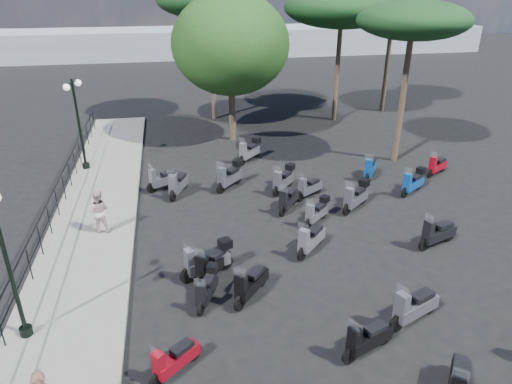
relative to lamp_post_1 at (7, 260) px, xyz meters
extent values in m
plane|color=black|center=(7.39, 1.68, -2.34)|extent=(120.00, 120.00, 0.00)
cube|color=slate|center=(0.89, 4.68, -2.26)|extent=(3.00, 30.00, 0.15)
cylinder|color=black|center=(-0.41, -0.31, -1.64)|extent=(0.04, 0.04, 1.10)
cylinder|color=black|center=(-0.41, 1.06, -1.64)|extent=(0.04, 0.04, 1.10)
cylinder|color=black|center=(-0.41, 2.43, -1.64)|extent=(0.04, 0.04, 1.10)
cylinder|color=black|center=(-0.41, 3.80, -1.64)|extent=(0.04, 0.04, 1.10)
cylinder|color=black|center=(-0.41, 5.16, -1.64)|extent=(0.04, 0.04, 1.10)
cylinder|color=black|center=(-0.41, 6.53, -1.64)|extent=(0.04, 0.04, 1.10)
cylinder|color=black|center=(-0.41, 7.90, -1.64)|extent=(0.04, 0.04, 1.10)
cylinder|color=black|center=(-0.41, 9.27, -1.64)|extent=(0.04, 0.04, 1.10)
cylinder|color=black|center=(-0.41, 10.64, -1.64)|extent=(0.04, 0.04, 1.10)
cylinder|color=black|center=(-0.41, 12.01, -1.64)|extent=(0.04, 0.04, 1.10)
cylinder|color=black|center=(-0.41, 13.38, -1.64)|extent=(0.04, 0.04, 1.10)
cylinder|color=black|center=(-0.41, 14.74, -1.64)|extent=(0.04, 0.04, 1.10)
cylinder|color=black|center=(-0.41, 16.11, -1.64)|extent=(0.04, 0.04, 1.10)
cylinder|color=black|center=(-0.41, 17.48, -1.64)|extent=(0.04, 0.04, 1.10)
cube|color=black|center=(-0.41, 4.48, -1.11)|extent=(0.04, 26.00, 0.04)
cube|color=black|center=(-0.41, 4.48, -1.64)|extent=(0.04, 26.00, 0.04)
cylinder|color=black|center=(0.00, 0.00, -2.07)|extent=(0.31, 0.31, 0.23)
cylinder|color=black|center=(0.00, 0.00, -0.27)|extent=(0.11, 0.11, 3.84)
cylinder|color=black|center=(-0.08, 11.29, -2.06)|extent=(0.33, 0.33, 0.25)
cylinder|color=black|center=(-0.08, 11.29, -0.12)|extent=(0.11, 0.11, 4.13)
cylinder|color=black|center=(-0.08, 11.29, 1.79)|extent=(0.38, 0.88, 0.04)
sphere|color=white|center=(0.09, 11.73, 1.69)|extent=(0.29, 0.29, 0.29)
sphere|color=white|center=(-0.25, 10.86, 1.69)|extent=(0.29, 0.29, 0.29)
imported|color=#C8A9AA|center=(1.28, 5.00, -1.40)|extent=(0.82, 0.67, 1.57)
cylinder|color=black|center=(3.20, -2.15, -2.12)|extent=(0.39, 0.34, 0.43)
cylinder|color=black|center=(4.04, -1.48, -2.12)|extent=(0.39, 0.34, 0.43)
cube|color=maroon|center=(3.66, -1.79, -1.96)|extent=(1.09, 0.97, 0.30)
cube|color=black|center=(3.77, -1.69, -1.71)|extent=(0.58, 0.55, 0.12)
cube|color=maroon|center=(3.26, -2.11, -1.71)|extent=(0.32, 0.33, 0.62)
plane|color=white|center=(3.22, -2.14, -1.31)|extent=(0.27, 0.31, 0.33)
cylinder|color=black|center=(4.08, 1.58, -2.08)|extent=(0.51, 0.29, 0.51)
cylinder|color=black|center=(5.25, 2.06, -2.08)|extent=(0.51, 0.29, 0.51)
cube|color=#9598A0|center=(4.71, 1.84, -1.89)|extent=(1.41, 0.85, 0.36)
cube|color=black|center=(4.88, 1.91, -1.60)|extent=(0.71, 0.53, 0.15)
cube|color=#9598A0|center=(4.16, 1.62, -1.60)|extent=(0.33, 0.38, 0.74)
plane|color=white|center=(4.10, 1.59, -1.12)|extent=(0.23, 0.40, 0.39)
cube|color=black|center=(5.27, 2.07, -1.41)|extent=(0.46, 0.45, 0.27)
cylinder|color=black|center=(5.39, 0.09, -2.09)|extent=(0.40, 0.44, 0.49)
cylinder|color=black|center=(6.19, 1.02, -2.09)|extent=(0.40, 0.44, 0.49)
cube|color=black|center=(5.82, 0.59, -1.90)|extent=(1.14, 1.24, 0.35)
cube|color=black|center=(5.94, 0.73, -1.62)|extent=(0.64, 0.67, 0.14)
cube|color=black|center=(5.44, 0.15, -1.62)|extent=(0.38, 0.37, 0.72)
plane|color=white|center=(5.40, 0.10, -1.15)|extent=(0.35, 0.32, 0.38)
cylinder|color=black|center=(2.97, 8.20, -2.10)|extent=(0.46, 0.32, 0.48)
cylinder|color=black|center=(4.00, 8.79, -2.10)|extent=(0.46, 0.32, 0.48)
cube|color=#505158|center=(3.53, 8.52, -1.92)|extent=(1.28, 0.93, 0.34)
cube|color=black|center=(3.68, 8.61, -1.64)|extent=(0.66, 0.55, 0.14)
cube|color=#505158|center=(3.04, 8.24, -1.64)|extent=(0.34, 0.37, 0.69)
plane|color=white|center=(2.99, 8.21, -1.20)|extent=(0.26, 0.37, 0.37)
cylinder|color=black|center=(3.82, 7.26, -2.09)|extent=(0.30, 0.49, 0.50)
cylinder|color=black|center=(4.34, 8.39, -2.09)|extent=(0.30, 0.49, 0.50)
cube|color=#505158|center=(4.10, 7.87, -1.90)|extent=(0.88, 1.37, 0.35)
cube|color=black|center=(4.17, 8.03, -1.61)|extent=(0.54, 0.69, 0.14)
cube|color=#505158|center=(3.85, 7.33, -1.61)|extent=(0.38, 0.34, 0.72)
plane|color=white|center=(3.82, 7.28, -1.15)|extent=(0.39, 0.24, 0.38)
cylinder|color=black|center=(4.34, 0.09, -2.13)|extent=(0.25, 0.42, 0.42)
cylinder|color=black|center=(4.76, 1.06, -2.13)|extent=(0.25, 0.42, 0.42)
cube|color=black|center=(4.56, 0.61, -1.97)|extent=(0.73, 1.17, 0.30)
cube|color=black|center=(4.62, 0.75, -1.72)|extent=(0.45, 0.59, 0.12)
cube|color=black|center=(4.36, 0.15, -1.72)|extent=(0.32, 0.28, 0.62)
plane|color=white|center=(4.34, 0.10, -1.32)|extent=(0.34, 0.20, 0.33)
cube|color=black|center=(4.76, 1.07, -1.56)|extent=(0.38, 0.39, 0.23)
cylinder|color=black|center=(7.85, 5.14, -2.10)|extent=(0.36, 0.43, 0.47)
cylinder|color=black|center=(8.56, 6.07, -2.10)|extent=(0.36, 0.43, 0.47)
cube|color=black|center=(8.24, 5.64, -1.93)|extent=(1.04, 1.20, 0.33)
cube|color=black|center=(8.34, 5.78, -1.66)|extent=(0.59, 0.64, 0.14)
cube|color=black|center=(7.90, 5.21, -1.66)|extent=(0.36, 0.35, 0.68)
plane|color=white|center=(7.86, 5.16, -1.22)|extent=(0.34, 0.29, 0.36)
cylinder|color=black|center=(5.81, 7.61, -2.08)|extent=(0.43, 0.44, 0.51)
cylinder|color=black|center=(6.68, 8.54, -2.08)|extent=(0.43, 0.44, 0.51)
cube|color=#505158|center=(6.28, 8.11, -1.89)|extent=(1.21, 1.25, 0.36)
cube|color=black|center=(6.40, 8.25, -1.59)|extent=(0.67, 0.68, 0.15)
cube|color=#505158|center=(5.86, 7.67, -1.59)|extent=(0.39, 0.39, 0.74)
plane|color=white|center=(5.82, 7.63, -1.12)|extent=(0.35, 0.34, 0.39)
cube|color=black|center=(6.69, 8.56, -1.40)|extent=(0.50, 0.50, 0.28)
cylinder|color=black|center=(7.22, 10.63, -2.09)|extent=(0.42, 0.43, 0.50)
cylinder|color=black|center=(8.09, 11.52, -2.09)|extent=(0.42, 0.43, 0.50)
cube|color=#91929A|center=(7.69, 11.11, -1.90)|extent=(1.19, 1.21, 0.35)
cube|color=black|center=(7.82, 11.24, -1.61)|extent=(0.66, 0.66, 0.15)
cube|color=#91929A|center=(7.28, 10.69, -1.61)|extent=(0.38, 0.38, 0.73)
plane|color=white|center=(7.24, 10.64, -1.15)|extent=(0.34, 0.33, 0.39)
cube|color=black|center=(8.10, 11.54, -1.43)|extent=(0.48, 0.48, 0.27)
cylinder|color=black|center=(9.86, -3.11, -2.12)|extent=(0.34, 0.40, 0.43)
cube|color=black|center=(9.55, -3.50, -1.96)|extent=(0.96, 1.12, 0.31)
cube|color=black|center=(9.65, -3.38, -1.71)|extent=(0.54, 0.59, 0.13)
plane|color=white|center=(9.21, -3.95, -1.30)|extent=(0.32, 0.27, 0.34)
cylinder|color=black|center=(7.60, -2.29, -2.11)|extent=(0.46, 0.26, 0.46)
cylinder|color=black|center=(8.67, -1.86, -2.11)|extent=(0.46, 0.26, 0.46)
cube|color=black|center=(8.18, -2.06, -1.93)|extent=(1.28, 0.77, 0.33)
cube|color=black|center=(8.33, -2.00, -1.67)|extent=(0.64, 0.48, 0.13)
cube|color=black|center=(7.67, -2.26, -1.67)|extent=(0.30, 0.35, 0.67)
plane|color=white|center=(7.62, -2.28, -1.23)|extent=(0.21, 0.37, 0.36)
cylinder|color=black|center=(7.72, 2.09, -2.09)|extent=(0.42, 0.42, 0.49)
cylinder|color=black|center=(8.59, 2.96, -2.09)|extent=(0.42, 0.42, 0.49)
cube|color=#91929A|center=(8.19, 2.57, -1.91)|extent=(1.18, 1.19, 0.35)
cube|color=black|center=(8.31, 2.69, -1.62)|extent=(0.65, 0.65, 0.14)
cube|color=#91929A|center=(7.78, 2.15, -1.62)|extent=(0.38, 0.37, 0.71)
plane|color=white|center=(7.74, 2.11, -1.16)|extent=(0.33, 0.33, 0.38)
cylinder|color=black|center=(8.53, 4.01, -2.12)|extent=(0.38, 0.35, 0.43)
cylinder|color=black|center=(9.33, 4.71, -2.12)|extent=(0.38, 0.35, 0.43)
cube|color=#9598A0|center=(8.96, 4.39, -1.96)|extent=(1.07, 0.98, 0.30)
cube|color=black|center=(9.08, 4.49, -1.72)|extent=(0.58, 0.55, 0.12)
cube|color=#9598A0|center=(8.58, 4.06, -1.72)|extent=(0.32, 0.33, 0.62)
plane|color=white|center=(8.54, 4.02, -1.32)|extent=(0.27, 0.30, 0.33)
cube|color=black|center=(9.35, 4.72, -1.56)|extent=(0.41, 0.41, 0.23)
cylinder|color=black|center=(8.03, 6.88, -2.09)|extent=(0.40, 0.43, 0.49)
cylinder|color=black|center=(8.83, 7.79, -2.09)|extent=(0.40, 0.43, 0.49)
cube|color=#505158|center=(8.46, 7.37, -1.91)|extent=(1.13, 1.22, 0.34)
cube|color=black|center=(8.58, 7.50, -1.63)|extent=(0.63, 0.66, 0.14)
cube|color=#505158|center=(8.08, 6.94, -1.63)|extent=(0.38, 0.37, 0.71)
plane|color=white|center=(8.04, 6.89, -1.17)|extent=(0.34, 0.31, 0.38)
cube|color=black|center=(8.84, 7.81, -1.45)|extent=(0.47, 0.47, 0.26)
cylinder|color=black|center=(9.17, -1.51, -2.08)|extent=(0.52, 0.29, 0.52)
cylinder|color=black|center=(10.36, -1.03, -2.08)|extent=(0.52, 0.29, 0.52)
cube|color=#505158|center=(9.81, -1.25, -1.89)|extent=(1.43, 0.86, 0.36)
cube|color=black|center=(9.98, -1.18, -1.59)|extent=(0.72, 0.54, 0.15)
cube|color=#505158|center=(9.25, -1.48, -1.59)|extent=(0.34, 0.39, 0.75)
plane|color=white|center=(9.19, -1.50, -1.10)|extent=(0.23, 0.41, 0.40)
cylinder|color=black|center=(10.28, 4.75, -2.09)|extent=(0.45, 0.40, 0.50)
cylinder|color=black|center=(11.24, 5.54, -2.09)|extent=(0.45, 0.40, 0.50)
cube|color=#505158|center=(10.80, 5.18, -1.90)|extent=(1.27, 1.13, 0.35)
cube|color=black|center=(10.94, 5.29, -1.61)|extent=(0.68, 0.64, 0.15)
cube|color=#505158|center=(10.34, 4.80, -1.61)|extent=(0.37, 0.39, 0.73)
plane|color=white|center=(10.29, 4.76, -1.14)|extent=(0.31, 0.36, 0.39)
cube|color=black|center=(11.26, 5.55, -1.42)|extent=(0.48, 0.48, 0.27)
cylinder|color=black|center=(8.91, 6.26, -2.12)|extent=(0.42, 0.32, 0.44)
cylinder|color=black|center=(9.82, 6.87, -2.12)|extent=(0.42, 0.32, 0.44)
cube|color=#505158|center=(9.40, 6.59, -1.95)|extent=(1.16, 0.91, 0.31)
cube|color=black|center=(9.53, 6.67, -1.70)|extent=(0.61, 0.53, 0.13)
cube|color=#505158|center=(8.97, 6.30, -1.70)|extent=(0.32, 0.34, 0.64)
plane|color=white|center=(8.92, 6.27, -1.29)|extent=(0.25, 0.33, 0.34)
cylinder|color=black|center=(12.29, 7.49, -2.10)|extent=(0.36, 0.45, 0.48)
cylinder|color=black|center=(12.98, 8.47, -2.10)|extent=(0.36, 0.45, 0.48)
cube|color=#0F48A1|center=(12.66, 8.02, -1.92)|extent=(1.03, 1.26, 0.34)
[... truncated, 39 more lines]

